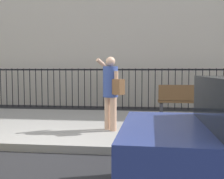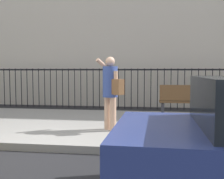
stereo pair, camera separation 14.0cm
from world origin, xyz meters
The scene contains 5 objects.
ground_plane centered at (0.00, 0.00, 0.00)m, with size 60.00×60.00×0.00m, color black.
sidewalk centered at (0.00, 2.20, 0.07)m, with size 28.00×4.40×0.15m, color gray.
iron_fence centered at (0.00, 5.90, 1.02)m, with size 12.03×0.04×1.60m.
pedestrian_on_phone centered at (0.99, 1.36, 1.13)m, with size 0.69×0.68×1.68m.
street_bench centered at (2.96, 3.37, 0.65)m, with size 1.60×0.45×0.95m.
Camera 1 is at (1.73, -4.69, 1.52)m, focal length 43.14 mm.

